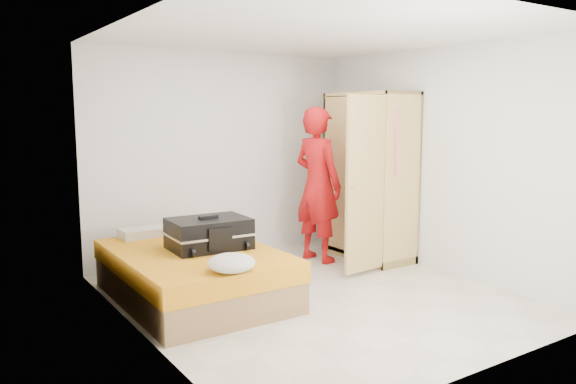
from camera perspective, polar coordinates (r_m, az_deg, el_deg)
room at (r=5.53m, az=2.89°, el=2.35°), size 4.00×4.02×2.60m
bed at (r=5.74m, az=-9.52°, el=-8.22°), size 1.42×2.02×0.50m
wardrobe at (r=7.13m, az=8.21°, el=1.12°), size 1.17×1.24×2.10m
person at (r=6.99m, az=3.04°, el=0.75°), size 0.58×0.77×1.92m
suitcase at (r=5.68m, az=-8.04°, el=-4.20°), size 0.81×0.62×0.34m
round_cushion at (r=4.85m, az=-5.77°, el=-7.18°), size 0.41×0.41×0.16m
pillow at (r=6.37m, az=-14.27°, el=-3.97°), size 0.56×0.30×0.10m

